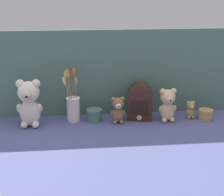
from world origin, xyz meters
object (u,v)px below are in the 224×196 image
teddy_bear_medium (168,104)px  teddy_bear_tiny (190,109)px  flower_vase (73,105)px  teddy_bear_large (29,102)px  decorative_tin_short (205,114)px  vintage_radio (140,102)px  decorative_tin_tall (94,115)px  teddy_bear_small (118,109)px

teddy_bear_medium → teddy_bear_tiny: teddy_bear_medium is taller
flower_vase → teddy_bear_large: bearing=-167.6°
teddy_bear_large → decorative_tin_short: bearing=-0.3°
vintage_radio → decorative_tin_tall: 0.30m
teddy_bear_medium → teddy_bear_tiny: 0.17m
teddy_bear_medium → flower_vase: (-0.60, 0.06, -0.01)m
teddy_bear_small → teddy_bear_tiny: (0.48, 0.03, -0.03)m
teddy_bear_medium → flower_vase: size_ratio=0.61×
teddy_bear_large → teddy_bear_small: 0.55m
teddy_bear_small → vintage_radio: (0.15, 0.06, 0.03)m
teddy_bear_large → teddy_bear_medium: (0.86, -0.01, -0.04)m
teddy_bear_medium → flower_vase: bearing=174.0°
teddy_bear_large → decorative_tin_tall: teddy_bear_large is taller
flower_vase → decorative_tin_short: bearing=-4.3°
teddy_bear_tiny → teddy_bear_small: bearing=-176.7°
vintage_radio → decorative_tin_tall: vintage_radio is taller
flower_vase → vintage_radio: (0.43, -0.00, 0.01)m
decorative_tin_tall → decorative_tin_short: (0.72, -0.05, -0.01)m
teddy_bear_medium → teddy_bear_small: 0.32m
vintage_radio → decorative_tin_short: (0.42, -0.06, -0.08)m
teddy_bear_medium → decorative_tin_short: teddy_bear_medium is taller
teddy_bear_small → decorative_tin_tall: size_ratio=1.73×
decorative_tin_tall → teddy_bear_small: bearing=-15.8°
flower_vase → decorative_tin_short: 0.86m
teddy_bear_large → teddy_bear_small: teddy_bear_large is taller
teddy_bear_medium → teddy_bear_tiny: (0.16, 0.03, -0.05)m
teddy_bear_tiny → decorative_tin_short: bearing=-18.9°
teddy_bear_small → decorative_tin_short: size_ratio=1.81×
teddy_bear_medium → decorative_tin_short: 0.27m
teddy_bear_medium → decorative_tin_short: bearing=-0.2°
flower_vase → vintage_radio: 0.43m
teddy_bear_tiny → decorative_tin_tall: size_ratio=1.19×
teddy_bear_small → teddy_bear_tiny: 0.48m
teddy_bear_small → decorative_tin_tall: teddy_bear_small is taller
teddy_bear_tiny → decorative_tin_short: size_ratio=1.25×
teddy_bear_medium → teddy_bear_large: bearing=179.6°
teddy_bear_large → flower_vase: 0.27m
teddy_bear_tiny → decorative_tin_short: (0.09, -0.03, -0.03)m
teddy_bear_medium → vintage_radio: (-0.17, 0.06, 0.00)m
decorative_tin_short → flower_vase: bearing=175.7°
decorative_tin_tall → decorative_tin_short: 0.72m
decorative_tin_tall → flower_vase: bearing=172.1°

